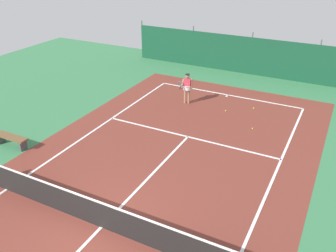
# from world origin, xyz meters

# --- Properties ---
(ground_plane) EXTENTS (36.00, 36.00, 0.00)m
(ground_plane) POSITION_xyz_m (0.00, 0.00, 0.00)
(ground_plane) COLOR #387A4C
(court_surface) EXTENTS (11.02, 26.60, 0.01)m
(court_surface) POSITION_xyz_m (0.00, 0.00, 0.00)
(court_surface) COLOR brown
(court_surface) RESTS_ON ground
(tennis_net) EXTENTS (10.12, 0.10, 1.10)m
(tennis_net) POSITION_xyz_m (0.00, 0.00, 0.51)
(tennis_net) COLOR black
(tennis_net) RESTS_ON ground
(back_fence) EXTENTS (16.30, 0.98, 2.70)m
(back_fence) POSITION_xyz_m (-0.00, 16.51, 0.67)
(back_fence) COLOR #14472D
(back_fence) RESTS_ON ground
(tennis_player) EXTENTS (0.61, 0.81, 1.64)m
(tennis_player) POSITION_xyz_m (-1.61, 9.79, 0.96)
(tennis_player) COLOR #9E7051
(tennis_player) RESTS_ON ground
(tennis_ball_near_player) EXTENTS (0.07, 0.07, 0.07)m
(tennis_ball_near_player) POSITION_xyz_m (1.81, 10.73, 0.03)
(tennis_ball_near_player) COLOR #CCDB33
(tennis_ball_near_player) RESTS_ON ground
(tennis_ball_midcourt) EXTENTS (0.07, 0.07, 0.07)m
(tennis_ball_midcourt) POSITION_xyz_m (2.37, 8.46, 0.03)
(tennis_ball_midcourt) COLOR #CCDB33
(tennis_ball_midcourt) RESTS_ON ground
(tennis_ball_by_sideline) EXTENTS (0.07, 0.07, 0.07)m
(tennis_ball_by_sideline) POSITION_xyz_m (0.61, 9.75, 0.03)
(tennis_ball_by_sideline) COLOR #CCDB33
(tennis_ball_by_sideline) RESTS_ON ground
(courtside_bench) EXTENTS (1.60, 0.40, 0.49)m
(courtside_bench) POSITION_xyz_m (-6.31, 2.24, 0.37)
(courtside_bench) COLOR brown
(courtside_bench) RESTS_ON ground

